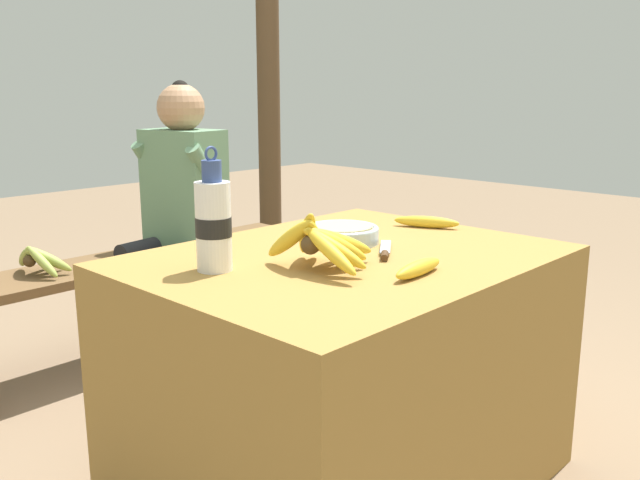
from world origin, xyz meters
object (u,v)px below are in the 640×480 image
(water_bottle, at_px, (213,223))
(banana_bunch_ripe, at_px, (321,241))
(knife, at_px, (385,252))
(loose_banana_front, at_px, (418,268))
(support_post_far, at_px, (269,87))
(seated_vendor, at_px, (177,197))
(wooden_bench, at_px, (138,272))
(serving_bowl, at_px, (342,233))
(banana_bunch_green, at_px, (39,259))
(loose_banana_side, at_px, (426,222))

(water_bottle, bearing_deg, banana_bunch_ripe, -43.81)
(knife, bearing_deg, loose_banana_front, -156.46)
(banana_bunch_ripe, bearing_deg, support_post_far, 51.08)
(seated_vendor, distance_m, support_post_far, 1.04)
(wooden_bench, bearing_deg, banana_bunch_ripe, -101.90)
(serving_bowl, distance_m, banana_bunch_green, 1.24)
(seated_vendor, bearing_deg, banana_bunch_ripe, 61.40)
(knife, distance_m, seated_vendor, 1.33)
(banana_bunch_ripe, xyz_separation_m, loose_banana_side, (0.60, 0.10, -0.05))
(water_bottle, bearing_deg, support_post_far, 43.94)
(serving_bowl, relative_size, support_post_far, 0.10)
(loose_banana_front, xyz_separation_m, wooden_bench, (0.16, 1.53, -0.33))
(knife, relative_size, banana_bunch_green, 0.64)
(water_bottle, bearing_deg, knife, -27.52)
(banana_bunch_ripe, xyz_separation_m, knife, (0.22, -0.03, -0.06))
(loose_banana_side, distance_m, seated_vendor, 1.19)
(banana_bunch_ripe, distance_m, loose_banana_side, 0.61)
(banana_bunch_ripe, xyz_separation_m, loose_banana_front, (0.11, -0.21, -0.05))
(loose_banana_side, distance_m, knife, 0.41)
(serving_bowl, relative_size, banana_bunch_green, 0.76)
(serving_bowl, height_order, water_bottle, water_bottle)
(knife, distance_m, wooden_bench, 1.39)
(loose_banana_front, distance_m, wooden_bench, 1.58)
(wooden_bench, distance_m, support_post_far, 1.33)
(wooden_bench, xyz_separation_m, banana_bunch_green, (-0.41, -0.00, 0.13))
(knife, relative_size, wooden_bench, 0.11)
(banana_bunch_green, bearing_deg, knife, -75.34)
(knife, relative_size, seated_vendor, 0.16)
(knife, bearing_deg, water_bottle, 115.74)
(knife, relative_size, support_post_far, 0.08)
(water_bottle, distance_m, loose_banana_front, 0.51)
(serving_bowl, distance_m, seated_vendor, 1.14)
(serving_bowl, relative_size, seated_vendor, 0.19)
(support_post_far, bearing_deg, water_bottle, -136.06)
(banana_bunch_ripe, xyz_separation_m, banana_bunch_green, (-0.13, 1.32, -0.25))
(knife, height_order, seated_vendor, seated_vendor)
(loose_banana_front, height_order, loose_banana_side, same)
(loose_banana_front, bearing_deg, seated_vendor, 76.87)
(banana_bunch_ripe, distance_m, wooden_bench, 1.40)
(banana_bunch_ripe, bearing_deg, loose_banana_side, 9.53)
(banana_bunch_ripe, bearing_deg, seated_vendor, 70.12)
(water_bottle, relative_size, wooden_bench, 0.19)
(banana_bunch_green, bearing_deg, seated_vendor, -3.67)
(wooden_bench, bearing_deg, water_bottle, -112.33)
(banana_bunch_green, bearing_deg, wooden_bench, 0.07)
(knife, xyz_separation_m, banana_bunch_green, (-0.35, 1.35, -0.19))
(water_bottle, bearing_deg, loose_banana_side, -5.80)
(water_bottle, height_order, loose_banana_side, water_bottle)
(banana_bunch_ripe, relative_size, loose_banana_side, 1.55)
(serving_bowl, distance_m, wooden_bench, 1.21)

